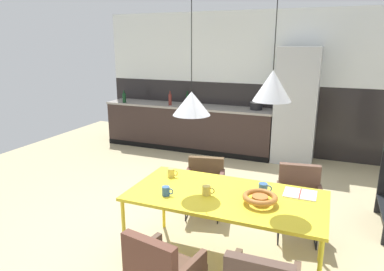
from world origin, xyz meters
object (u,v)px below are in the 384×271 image
fruit_bowl (260,198)px  bottle_vinegar_dark (170,99)px  bottle_wine_green (187,99)px  bottle_spice_small (124,98)px  pendant_lamp_over_table_near (192,103)px  armchair_far_side (205,179)px  cooking_pot (256,106)px  armchair_facing_counter (299,193)px  mug_glass_clear (171,173)px  armchair_head_of_table (160,267)px  mug_white_ceramic (207,190)px  dining_table (226,198)px  pendant_lamp_over_table_far (272,86)px  mug_dark_espresso (166,191)px  open_book (300,194)px  refrigerator_column (296,106)px  mug_wide_latte (263,188)px

fruit_bowl → bottle_vinegar_dark: (-2.53, 3.43, 0.22)m
bottle_wine_green → bottle_spice_small: bearing=-165.4°
bottle_vinegar_dark → pendant_lamp_over_table_near: size_ratio=0.24×
armchair_far_side → fruit_bowl: size_ratio=2.27×
cooking_pot → bottle_vinegar_dark: bearing=-173.9°
armchair_facing_counter → mug_glass_clear: 1.45m
armchair_head_of_table → mug_white_ceramic: (0.07, 0.84, 0.29)m
dining_table → bottle_wine_green: (-1.92, 3.61, 0.31)m
armchair_head_of_table → pendant_lamp_over_table_far: 1.71m
armchair_facing_counter → cooking_pot: cooking_pot is taller
cooking_pot → pendant_lamp_over_table_near: bearing=-88.4°
fruit_bowl → mug_dark_espresso: bearing=-169.4°
armchair_facing_counter → bottle_vinegar_dark: bottle_vinegar_dark is taller
pendant_lamp_over_table_far → bottle_wine_green: bearing=122.6°
armchair_facing_counter → open_book: (0.05, -0.58, 0.24)m
armchair_facing_counter → mug_white_ceramic: bearing=41.4°
pendant_lamp_over_table_near → fruit_bowl: bearing=-9.2°
mug_glass_clear → pendant_lamp_over_table_far: pendant_lamp_over_table_far is taller
bottle_wine_green → mug_glass_clear: bearing=-69.8°
armchair_far_side → mug_dark_espresso: 1.23m
mug_glass_clear → bottle_vinegar_dark: size_ratio=0.41×
armchair_facing_counter → pendant_lamp_over_table_near: pendant_lamp_over_table_near is taller
refrigerator_column → cooking_pot: 0.73m
mug_white_ceramic → pendant_lamp_over_table_near: bearing=150.1°
refrigerator_column → mug_wide_latte: (0.06, -3.31, -0.24)m
armchair_head_of_table → armchair_facing_counter: 1.96m
armchair_head_of_table → open_book: armchair_head_of_table is taller
fruit_bowl → open_book: size_ratio=1.06×
refrigerator_column → mug_glass_clear: refrigerator_column is taller
mug_wide_latte → fruit_bowl: bearing=-86.0°
open_book → bottle_wine_green: bottle_wine_green is taller
refrigerator_column → mug_white_ceramic: size_ratio=16.88×
armchair_head_of_table → pendant_lamp_over_table_far: pendant_lamp_over_table_far is taller
fruit_bowl → mug_white_ceramic: 0.50m
mug_wide_latte → pendant_lamp_over_table_near: size_ratio=0.11×
mug_dark_espresso → mug_glass_clear: size_ratio=0.99×
dining_table → armchair_head_of_table: armchair_head_of_table is taller
mug_white_ceramic → fruit_bowl: bearing=0.3°
armchair_head_of_table → open_book: size_ratio=2.73×
bottle_spice_small → pendant_lamp_over_table_near: pendant_lamp_over_table_near is taller
bottle_wine_green → bottle_spice_small: size_ratio=1.03×
cooking_pot → fruit_bowl: bearing=-77.5°
armchair_head_of_table → refrigerator_column: bearing=94.1°
pendant_lamp_over_table_far → armchair_far_side: bearing=135.3°
dining_table → open_book: (0.65, 0.26, 0.05)m
armchair_far_side → armchair_facing_counter: size_ratio=0.88×
mug_dark_espresso → cooking_pot: cooking_pot is taller
bottle_spice_small → armchair_far_side: bearing=-41.0°
refrigerator_column → cooking_pot: size_ratio=8.74×
bottle_spice_small → pendant_lamp_over_table_near: size_ratio=0.22×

